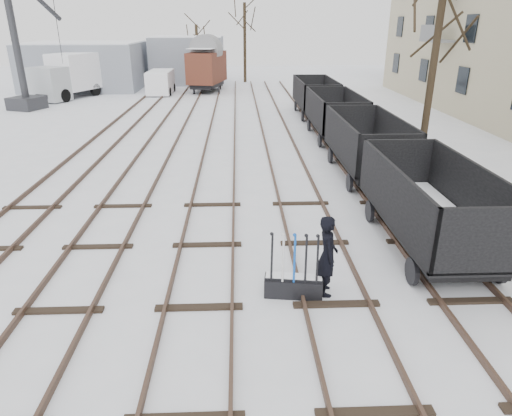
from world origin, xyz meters
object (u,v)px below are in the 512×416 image
at_px(box_van_wagon, 207,66).
at_px(worker, 327,256).
at_px(ground_frame, 294,284).
at_px(crane, 22,71).
at_px(panel_van, 161,82).
at_px(freight_wagon_a, 429,218).
at_px(lorry, 74,75).

bearing_deg(box_van_wagon, worker, -68.88).
bearing_deg(ground_frame, crane, 131.36).
distance_m(box_van_wagon, panel_van, 4.27).
bearing_deg(crane, freight_wagon_a, -27.42).
xyz_separation_m(ground_frame, freight_wagon_a, (3.90, 2.23, 0.61)).
bearing_deg(box_van_wagon, ground_frame, -70.18).
relative_size(freight_wagon_a, lorry, 0.72).
relative_size(worker, panel_van, 0.43).
xyz_separation_m(freight_wagon_a, lorry, (-18.42, 28.12, 0.88)).
height_order(ground_frame, lorry, lorry).
distance_m(panel_van, crane, 11.04).
xyz_separation_m(lorry, crane, (-1.62, -5.56, 0.82)).
bearing_deg(lorry, worker, -40.10).
xyz_separation_m(worker, panel_van, (-8.53, 31.70, 0.05)).
bearing_deg(crane, panel_van, 60.96).
xyz_separation_m(worker, box_van_wagon, (-4.59, 32.86, 1.23)).
bearing_deg(freight_wagon_a, lorry, 123.23).
distance_m(ground_frame, crane, 29.67).
bearing_deg(worker, box_van_wagon, 9.11).
xyz_separation_m(worker, freight_wagon_a, (3.15, 2.13, -0.05)).
height_order(freight_wagon_a, panel_van, freight_wagon_a).
bearing_deg(worker, ground_frame, 98.75).
xyz_separation_m(ground_frame, lorry, (-14.52, 30.35, 1.49)).
bearing_deg(panel_van, worker, -74.57).
relative_size(worker, lorry, 0.24).
distance_m(lorry, panel_van, 6.95).
height_order(ground_frame, box_van_wagon, box_van_wagon).
relative_size(freight_wagon_a, crane, 0.58).
distance_m(box_van_wagon, crane, 14.78).
distance_m(freight_wagon_a, lorry, 33.63).
relative_size(ground_frame, worker, 0.78).
bearing_deg(crane, box_van_wagon, 54.58).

